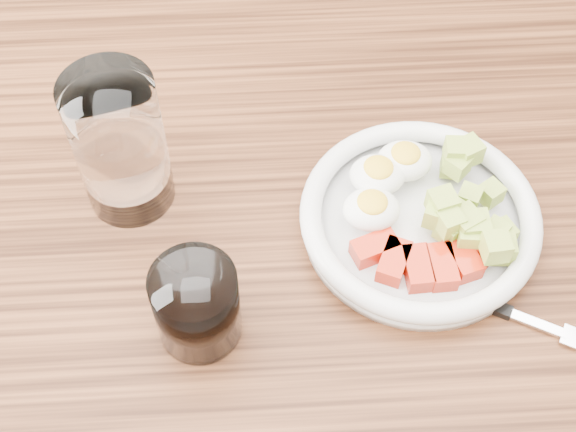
% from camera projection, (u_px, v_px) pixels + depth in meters
% --- Properties ---
extents(dining_table, '(1.50, 0.90, 0.77)m').
position_uv_depth(dining_table, '(297.00, 288.00, 0.91)').
color(dining_table, brown).
rests_on(dining_table, ground).
extents(bowl, '(0.25, 0.25, 0.06)m').
position_uv_depth(bowl, '(420.00, 216.00, 0.81)').
color(bowl, white).
rests_on(bowl, dining_table).
extents(fork, '(0.18, 0.10, 0.01)m').
position_uv_depth(fork, '(491.00, 306.00, 0.78)').
color(fork, black).
rests_on(fork, dining_table).
extents(water_glass, '(0.09, 0.09, 0.16)m').
position_uv_depth(water_glass, '(120.00, 145.00, 0.79)').
color(water_glass, white).
rests_on(water_glass, dining_table).
extents(coffee_glass, '(0.08, 0.08, 0.09)m').
position_uv_depth(coffee_glass, '(197.00, 305.00, 0.73)').
color(coffee_glass, white).
rests_on(coffee_glass, dining_table).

